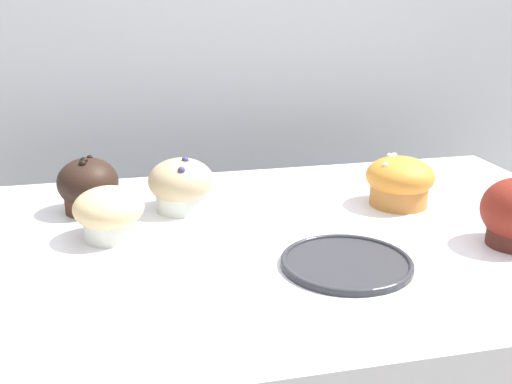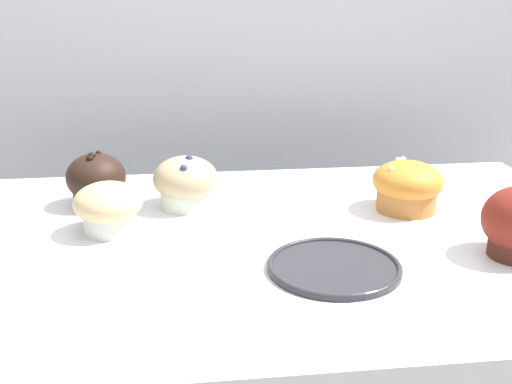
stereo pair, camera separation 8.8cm
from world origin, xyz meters
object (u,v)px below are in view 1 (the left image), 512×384
Objects in this scene: muffin_back_right at (88,186)px; serving_plate at (346,262)px; muffin_front_right at (181,185)px; muffin_front_left at (400,181)px; muffin_back_left at (109,212)px.

serving_plate is at bearing -40.72° from muffin_back_right.
muffin_front_right reaches higher than serving_plate.
muffin_front_left is 0.26m from serving_plate.
muffin_back_left is 0.89× the size of muffin_front_left.
serving_plate is at bearing -54.37° from muffin_front_right.
muffin_back_left is 0.95× the size of muffin_front_right.
serving_plate is (0.32, -0.27, -0.04)m from muffin_back_right.
muffin_back_left is 0.14m from muffin_front_right.
muffin_front_left is 0.65× the size of serving_plate.
muffin_back_right reaches higher than muffin_front_left.
muffin_back_right reaches higher than muffin_front_right.
muffin_front_left is at bearing 4.71° from muffin_back_left.
muffin_front_left is (0.45, 0.04, 0.00)m from muffin_back_left.
muffin_front_right is (-0.34, 0.06, 0.00)m from muffin_front_left.
muffin_back_right is 0.42m from serving_plate.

